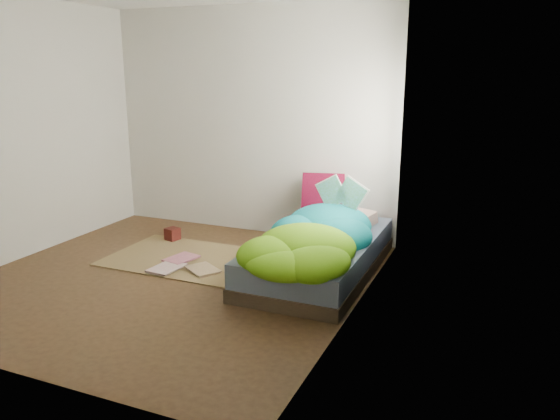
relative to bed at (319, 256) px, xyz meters
The scene contains 12 objects.
ground 1.43m from the bed, 149.45° to the right, with size 3.50×3.50×0.00m, color #3C2817.
room_walls 2.02m from the bed, 149.42° to the right, with size 3.54×3.54×2.62m.
bed is the anchor object (origin of this frame).
duvet 0.41m from the bed, 90.00° to the right, with size 0.96×1.84×0.34m, color #075F78, non-canonical shape.
rug 1.39m from the bed, behind, with size 1.60×1.10×0.01m, color brown.
pillow_floral 0.65m from the bed, 81.67° to the left, with size 0.55×0.34×0.12m, color beige.
pillow_magenta 0.96m from the bed, 106.71° to the left, with size 0.46×0.14×0.46m, color #4B0518.
open_book 0.75m from the bed, 76.06° to the left, with size 0.43×0.09×0.26m, color #297B28, non-canonical shape.
wooden_box 1.89m from the bed, behind, with size 0.14×0.14×0.14m, color #3B110D.
floor_book_a 1.60m from the bed, 160.62° to the right, with size 0.25×0.34×0.03m, color beige.
floor_book_b 1.53m from the bed, behind, with size 0.24×0.33×0.03m, color #D07887.
floor_book_c 1.23m from the bed, 153.99° to the right, with size 0.24×0.33×0.02m, color tan.
Camera 1 is at (2.80, -3.97, 1.91)m, focal length 35.00 mm.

